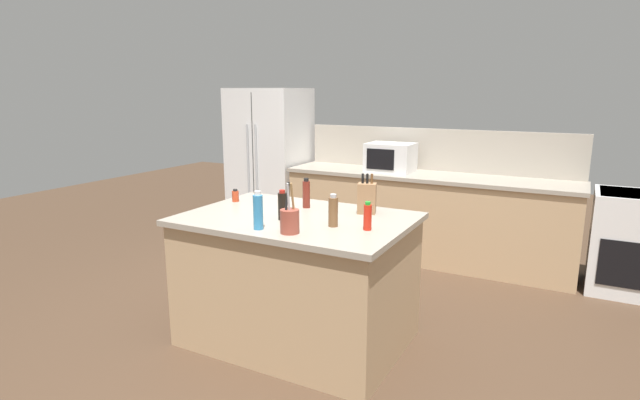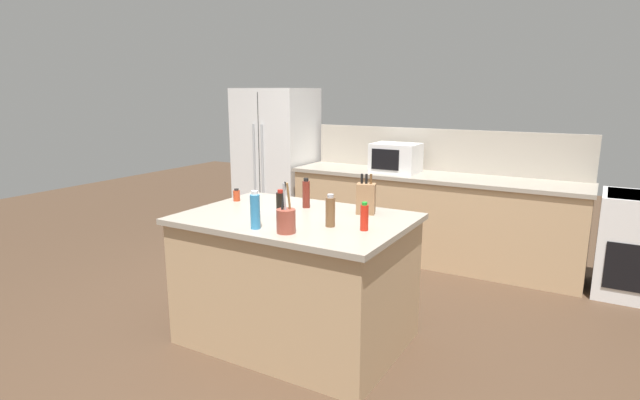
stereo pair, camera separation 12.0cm
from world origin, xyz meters
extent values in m
plane|color=#473323|center=(0.00, 0.00, 0.00)|extent=(14.00, 14.00, 0.00)
cube|color=tan|center=(0.30, 2.20, 0.45)|extent=(3.03, 0.62, 0.90)
cube|color=#9E9384|center=(0.30, 2.20, 0.92)|extent=(3.07, 0.66, 0.04)
cube|color=#B2A899|center=(0.30, 2.52, 1.17)|extent=(3.03, 0.03, 0.46)
cube|color=tan|center=(0.00, 0.00, 0.45)|extent=(1.52, 1.04, 0.90)
cube|color=#9E9384|center=(0.00, 0.00, 0.92)|extent=(1.58, 1.10, 0.04)
cube|color=white|center=(-1.72, 2.25, 0.92)|extent=(0.89, 0.72, 1.84)
cube|color=#2D2D2D|center=(-1.72, 1.89, 0.92)|extent=(0.01, 0.00, 1.75)
cylinder|color=#ADB2B7|center=(-1.78, 1.87, 0.92)|extent=(0.02, 0.02, 1.01)
cylinder|color=#ADB2B7|center=(-1.66, 1.87, 0.92)|extent=(0.02, 0.02, 1.01)
cube|color=white|center=(-0.11, 2.20, 1.10)|extent=(0.50, 0.38, 0.31)
cube|color=black|center=(-0.16, 2.01, 1.10)|extent=(0.31, 0.01, 0.22)
cube|color=#936B47|center=(0.40, 0.32, 1.05)|extent=(0.15, 0.13, 0.22)
cylinder|color=black|center=(0.37, 0.31, 1.20)|extent=(0.02, 0.02, 0.07)
cylinder|color=black|center=(0.40, 0.32, 1.20)|extent=(0.02, 0.02, 0.07)
cylinder|color=brown|center=(0.43, 0.32, 1.20)|extent=(0.02, 0.02, 0.07)
cylinder|color=brown|center=(0.18, -0.38, 1.02)|extent=(0.12, 0.12, 0.15)
cylinder|color=olive|center=(0.19, -0.37, 1.17)|extent=(0.01, 0.05, 0.18)
cylinder|color=black|center=(0.16, -0.38, 1.17)|extent=(0.01, 0.05, 0.18)
cylinder|color=#B2B2B7|center=(0.18, -0.40, 1.17)|extent=(0.01, 0.03, 0.18)
cylinder|color=#3384BC|center=(-0.05, -0.40, 1.05)|extent=(0.06, 0.06, 0.22)
cylinder|color=white|center=(-0.05, -0.40, 1.18)|extent=(0.04, 0.04, 0.03)
cylinder|color=brown|center=(0.35, -0.12, 1.04)|extent=(0.06, 0.06, 0.19)
cylinder|color=#B2B2B7|center=(0.35, -0.12, 1.14)|extent=(0.04, 0.04, 0.02)
cylinder|color=black|center=(-0.04, -0.13, 1.03)|extent=(0.06, 0.06, 0.19)
cylinder|color=#B22319|center=(-0.04, -0.13, 1.14)|extent=(0.04, 0.04, 0.02)
cylinder|color=#B73D1E|center=(-0.68, 0.19, 0.98)|extent=(0.05, 0.05, 0.09)
cylinder|color=black|center=(-0.68, 0.19, 1.03)|extent=(0.04, 0.04, 0.02)
cylinder|color=maroon|center=(-0.07, 0.26, 1.04)|extent=(0.06, 0.06, 0.20)
cylinder|color=black|center=(-0.07, 0.26, 1.16)|extent=(0.04, 0.04, 0.02)
cylinder|color=silver|center=(-0.11, -0.31, 0.99)|extent=(0.05, 0.05, 0.09)
cylinder|color=#B2B2B7|center=(-0.11, -0.31, 1.04)|extent=(0.03, 0.03, 0.02)
cylinder|color=red|center=(0.58, -0.09, 1.02)|extent=(0.05, 0.05, 0.16)
cylinder|color=green|center=(0.58, -0.09, 1.11)|extent=(0.03, 0.03, 0.02)
camera|label=1|loc=(1.75, -2.94, 1.81)|focal=28.00mm
camera|label=2|loc=(1.85, -2.88, 1.81)|focal=28.00mm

